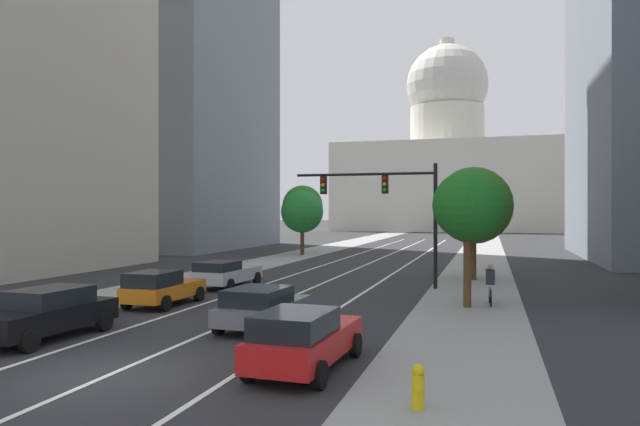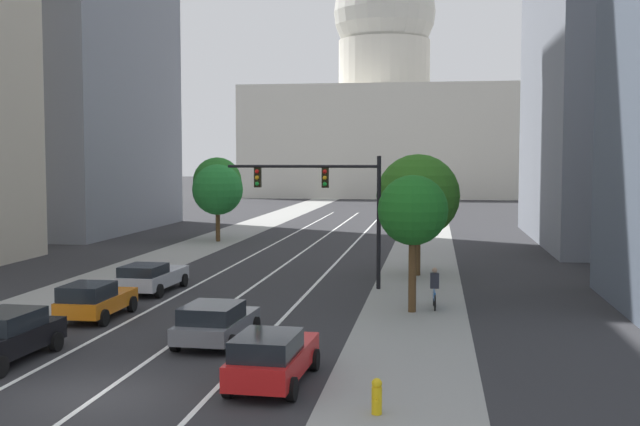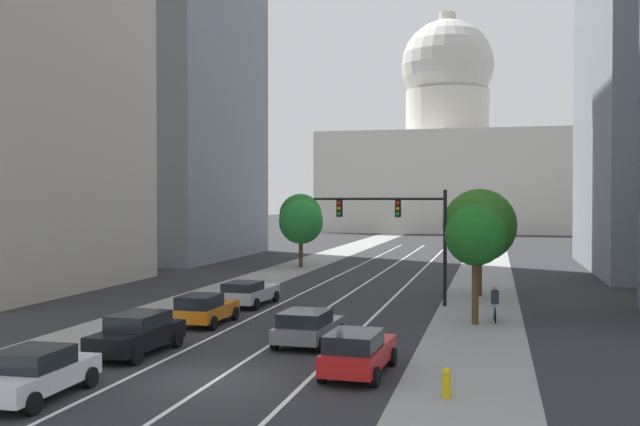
# 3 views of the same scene
# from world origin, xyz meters

# --- Properties ---
(ground_plane) EXTENTS (400.00, 400.00, 0.00)m
(ground_plane) POSITION_xyz_m (0.00, 40.00, 0.00)
(ground_plane) COLOR #2B2B2D
(sidewalk_left) EXTENTS (4.30, 130.00, 0.01)m
(sidewalk_left) POSITION_xyz_m (-7.96, 35.00, 0.01)
(sidewalk_left) COLOR gray
(sidewalk_left) RESTS_ON ground
(sidewalk_right) EXTENTS (4.30, 130.00, 0.01)m
(sidewalk_right) POSITION_xyz_m (7.96, 35.00, 0.01)
(sidewalk_right) COLOR gray
(sidewalk_right) RESTS_ON ground
(lane_stripe_left) EXTENTS (0.16, 90.00, 0.01)m
(lane_stripe_left) POSITION_xyz_m (-2.90, 25.00, 0.01)
(lane_stripe_left) COLOR white
(lane_stripe_left) RESTS_ON ground
(lane_stripe_center) EXTENTS (0.16, 90.00, 0.01)m
(lane_stripe_center) POSITION_xyz_m (0.00, 25.00, 0.01)
(lane_stripe_center) COLOR white
(lane_stripe_center) RESTS_ON ground
(lane_stripe_right) EXTENTS (0.16, 90.00, 0.01)m
(lane_stripe_right) POSITION_xyz_m (2.90, 25.00, 0.01)
(lane_stripe_right) COLOR white
(lane_stripe_right) RESTS_ON ground
(capitol_building) EXTENTS (44.40, 27.81, 40.53)m
(capitol_building) POSITION_xyz_m (0.00, 113.68, 13.55)
(capitol_building) COLOR beige
(capitol_building) RESTS_ON ground
(car_silver) EXTENTS (2.18, 4.72, 1.42)m
(car_silver) POSITION_xyz_m (-4.36, 15.54, 0.75)
(car_silver) COLOR #B2B5BA
(car_silver) RESTS_ON ground
(car_orange) EXTENTS (1.97, 4.11, 1.49)m
(car_orange) POSITION_xyz_m (-4.35, 9.36, 0.77)
(car_orange) COLOR orange
(car_orange) RESTS_ON ground
(car_red) EXTENTS (2.09, 4.50, 1.55)m
(car_red) POSITION_xyz_m (4.35, 1.72, 0.80)
(car_red) COLOR red
(car_red) RESTS_ON ground
(car_gray) EXTENTS (2.25, 4.31, 1.42)m
(car_gray) POSITION_xyz_m (1.44, 6.19, 0.75)
(car_gray) COLOR slate
(car_gray) RESTS_ON ground
(car_black) EXTENTS (2.13, 4.64, 1.56)m
(car_black) POSITION_xyz_m (-4.35, 2.91, 0.81)
(car_black) COLOR black
(car_black) RESTS_ON ground
(traffic_signal_mast) EXTENTS (7.50, 0.39, 6.40)m
(traffic_signal_mast) POSITION_xyz_m (3.73, 18.04, 4.59)
(traffic_signal_mast) COLOR black
(traffic_signal_mast) RESTS_ON ground
(fire_hydrant) EXTENTS (0.26, 0.35, 0.91)m
(fire_hydrant) POSITION_xyz_m (7.40, -0.32, 0.46)
(fire_hydrant) COLOR yellow
(fire_hydrant) RESTS_ON ground
(cyclist) EXTENTS (0.37, 1.70, 1.72)m
(cyclist) POSITION_xyz_m (8.78, 13.56, 0.85)
(cyclist) COLOR black
(cyclist) RESTS_ON ground
(street_tree_mid_right) EXTENTS (2.86, 2.86, 5.62)m
(street_tree_mid_right) POSITION_xyz_m (7.88, 12.62, 4.15)
(street_tree_mid_right) COLOR #51381E
(street_tree_mid_right) RESTS_ON ground
(street_tree_near_left) EXTENTS (3.82, 3.82, 5.84)m
(street_tree_near_left) POSITION_xyz_m (-7.46, 37.70, 3.92)
(street_tree_near_left) COLOR #51381E
(street_tree_near_left) RESTS_ON ground
(street_tree_far_right) EXTENTS (4.45, 4.45, 6.52)m
(street_tree_far_right) POSITION_xyz_m (7.86, 22.70, 4.28)
(street_tree_far_right) COLOR #51381E
(street_tree_far_right) RESTS_ON ground
(street_tree_mid_left) EXTENTS (3.76, 3.76, 6.36)m
(street_tree_mid_left) POSITION_xyz_m (-7.94, 39.29, 4.47)
(street_tree_mid_left) COLOR #51381E
(street_tree_mid_left) RESTS_ON ground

